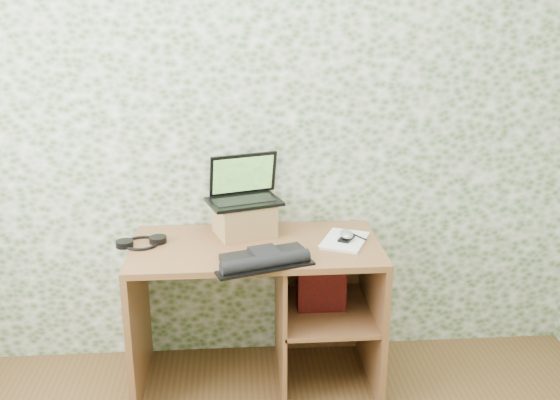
{
  "coord_description": "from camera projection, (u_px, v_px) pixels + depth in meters",
  "views": [
    {
      "loc": [
        -0.09,
        -1.34,
        1.89
      ],
      "look_at": [
        0.11,
        1.39,
        0.99
      ],
      "focal_mm": 40.0,
      "sensor_mm": 36.0,
      "label": 1
    }
  ],
  "objects": [
    {
      "name": "wall_back",
      "position": [
        252.0,
        120.0,
        3.12
      ],
      "size": [
        3.5,
        0.0,
        3.5
      ],
      "primitive_type": "plane",
      "rotation": [
        1.57,
        0.0,
        0.0
      ],
      "color": "white",
      "rests_on": "ground"
    },
    {
      "name": "desk",
      "position": [
        272.0,
        292.0,
        3.12
      ],
      "size": [
        1.2,
        0.6,
        0.75
      ],
      "color": "brown",
      "rests_on": "floor"
    },
    {
      "name": "riser",
      "position": [
        244.0,
        219.0,
        3.11
      ],
      "size": [
        0.33,
        0.3,
        0.16
      ],
      "primitive_type": "cube",
      "rotation": [
        0.0,
        0.0,
        0.31
      ],
      "color": "#9E7347",
      "rests_on": "desk"
    },
    {
      "name": "laptop",
      "position": [
        244.0,
        190.0,
        3.1
      ],
      "size": [
        0.4,
        0.34,
        0.23
      ],
      "rotation": [
        0.0,
        0.0,
        0.31
      ],
      "color": "black",
      "rests_on": "riser"
    },
    {
      "name": "keyboard",
      "position": [
        265.0,
        259.0,
        2.78
      ],
      "size": [
        0.45,
        0.35,
        0.06
      ],
      "rotation": [
        0.0,
        0.0,
        0.32
      ],
      "color": "black",
      "rests_on": "desk"
    },
    {
      "name": "headphones",
      "position": [
        141.0,
        242.0,
        3.0
      ],
      "size": [
        0.24,
        0.21,
        0.03
      ],
      "rotation": [
        0.0,
        0.0,
        0.27
      ],
      "color": "black",
      "rests_on": "desk"
    },
    {
      "name": "notepad",
      "position": [
        344.0,
        240.0,
        3.03
      ],
      "size": [
        0.29,
        0.33,
        0.01
      ],
      "primitive_type": "cube",
      "rotation": [
        0.0,
        0.0,
        -0.42
      ],
      "color": "white",
      "rests_on": "desk"
    },
    {
      "name": "mouse",
      "position": [
        346.0,
        236.0,
        3.02
      ],
      "size": [
        0.11,
        0.12,
        0.03
      ],
      "primitive_type": "ellipsoid",
      "rotation": [
        0.0,
        0.0,
        -0.56
      ],
      "color": "#B0B0B2",
      "rests_on": "notepad"
    },
    {
      "name": "pen",
      "position": [
        358.0,
        236.0,
        3.06
      ],
      "size": [
        0.07,
        0.11,
        0.01
      ],
      "primitive_type": "cylinder",
      "rotation": [
        1.57,
        0.0,
        0.54
      ],
      "color": "black",
      "rests_on": "notepad"
    },
    {
      "name": "red_box",
      "position": [
        322.0,
        283.0,
        3.09
      ],
      "size": [
        0.24,
        0.08,
        0.29
      ],
      "primitive_type": "cube",
      "rotation": [
        0.0,
        0.0,
        -0.01
      ],
      "color": "maroon",
      "rests_on": "desk"
    }
  ]
}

